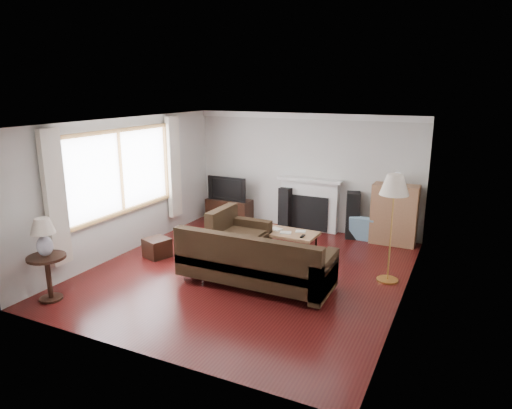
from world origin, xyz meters
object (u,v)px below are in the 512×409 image
at_px(floor_lamp, 391,229).
at_px(coffee_table, 287,243).
at_px(tv_stand, 229,210).
at_px(bookshelf, 394,215).
at_px(side_table, 49,278).
at_px(sectional_sofa, 255,259).

bearing_deg(floor_lamp, coffee_table, 167.13).
bearing_deg(floor_lamp, tv_stand, 154.56).
relative_size(tv_stand, floor_lamp, 0.59).
bearing_deg(bookshelf, side_table, -131.08).
xyz_separation_m(floor_lamp, side_table, (-4.35, -2.81, -0.53)).
xyz_separation_m(bookshelf, coffee_table, (-1.68, -1.46, -0.38)).
bearing_deg(bookshelf, coffee_table, -139.02).
xyz_separation_m(sectional_sofa, side_table, (-2.49, -1.77, -0.08)).
xyz_separation_m(tv_stand, sectional_sofa, (2.07, -2.92, 0.17)).
xyz_separation_m(tv_stand, floor_lamp, (3.93, -1.87, 0.62)).
distance_m(sectional_sofa, side_table, 3.05).
bearing_deg(coffee_table, floor_lamp, -10.77).
relative_size(sectional_sofa, floor_lamp, 1.50).
bearing_deg(coffee_table, bookshelf, 43.08).
height_order(sectional_sofa, floor_lamp, floor_lamp).
bearing_deg(tv_stand, side_table, -95.06).
xyz_separation_m(tv_stand, bookshelf, (3.69, 0.02, 0.34)).
bearing_deg(sectional_sofa, tv_stand, 125.40).
xyz_separation_m(bookshelf, floor_lamp, (0.24, -1.89, 0.28)).
distance_m(sectional_sofa, floor_lamp, 2.18).
bearing_deg(side_table, coffee_table, 53.25).
bearing_deg(sectional_sofa, floor_lamp, 29.43).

